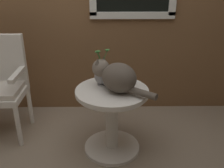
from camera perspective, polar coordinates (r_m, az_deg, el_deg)
ground_plane at (r=2.37m, az=-6.65°, el=-15.34°), size 6.00×6.00×0.00m
wicker_side_table at (r=2.19m, az=0.00°, el=-5.92°), size 0.62×0.62×0.60m
cat at (r=2.03m, az=1.09°, el=1.71°), size 0.51×0.42×0.26m
pewter_vase_with_ivy at (r=2.15m, az=-2.29°, el=2.27°), size 0.13×0.13×0.31m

